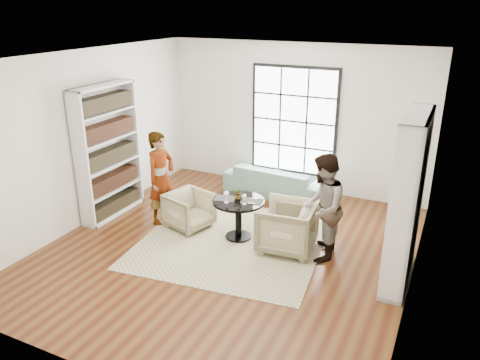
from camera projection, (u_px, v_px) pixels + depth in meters
The scene contains 16 objects.
ground at pixel (229, 249), 7.52m from camera, with size 6.00×6.00×0.00m, color #553314.
room_shell at pixel (243, 165), 7.53m from camera, with size 6.00×6.01×6.00m.
rug at pixel (232, 241), 7.75m from camera, with size 2.90×2.90×0.01m, color tan.
pedestal_table at pixel (238, 211), 7.70m from camera, with size 0.86×0.86×0.69m.
sofa at pixel (276, 181), 9.54m from camera, with size 2.08×0.81×0.61m, color gray.
armchair_left at pixel (189, 210), 8.14m from camera, with size 0.69×0.71×0.65m, color tan.
armchair_right at pixel (287, 227), 7.38m from camera, with size 0.84×0.87×0.79m, color #C1BB8A.
person_left at pixel (161, 178), 8.18m from camera, with size 0.61×0.40×1.66m, color gray.
person_right at pixel (322, 208), 7.00m from camera, with size 0.81×0.63×1.66m, color gray.
placemat_left at pixel (225, 198), 7.70m from camera, with size 0.34×0.26×0.01m, color #272522.
placemat_right at pixel (252, 201), 7.59m from camera, with size 0.34×0.26×0.01m, color #272522.
cutlery_left at pixel (225, 198), 7.69m from camera, with size 0.14×0.22×0.01m, color #B8B7BC, non-canonical shape.
cutlery_right at pixel (252, 201), 7.59m from camera, with size 0.14×0.22×0.01m, color #B8B7BC, non-canonical shape.
wine_glass_left at pixel (226, 194), 7.49m from camera, with size 0.09×0.09×0.20m.
wine_glass_right at pixel (244, 197), 7.44m from camera, with size 0.08×0.08×0.18m.
flower_centerpiece at pixel (238, 193), 7.66m from camera, with size 0.17×0.15×0.19m, color gray.
Camera 1 is at (3.01, -5.91, 3.72)m, focal length 35.00 mm.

